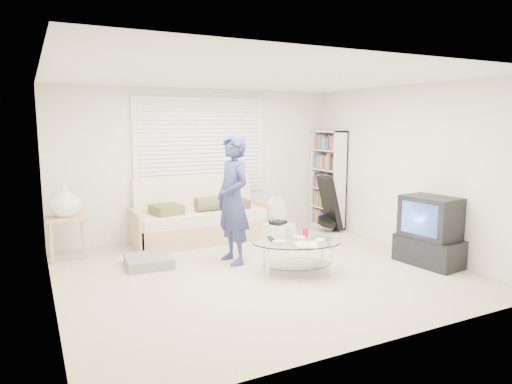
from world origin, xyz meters
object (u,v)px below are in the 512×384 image
bookshelf (328,179)px  tv_unit (429,232)px  futon_sofa (200,220)px  coffee_table (297,247)px

bookshelf → tv_unit: 2.60m
futon_sofa → tv_unit: futon_sofa is taller
tv_unit → coffee_table: bearing=164.8°
futon_sofa → coffee_table: size_ratio=1.64×
bookshelf → coffee_table: (-1.95, -2.07, -0.55)m
tv_unit → coffee_table: size_ratio=0.71×
bookshelf → tv_unit: bearing=-92.8°
bookshelf → tv_unit: (-0.13, -2.56, -0.44)m
futon_sofa → bookshelf: bearing=-2.1°
futon_sofa → bookshelf: bookshelf is taller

